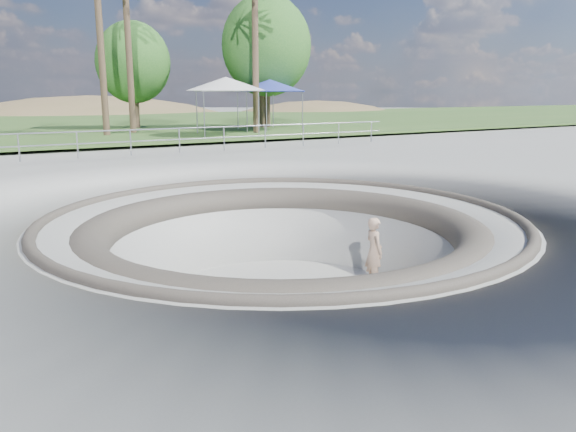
% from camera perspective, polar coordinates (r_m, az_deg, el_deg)
% --- Properties ---
extents(ground, '(180.00, 180.00, 0.00)m').
position_cam_1_polar(ground, '(12.08, -0.56, -0.10)').
color(ground, '#969792').
rests_on(ground, ground).
extents(skate_bowl, '(14.00, 14.00, 4.10)m').
position_cam_1_polar(skate_bowl, '(12.60, -0.54, -8.24)').
color(skate_bowl, '#969792').
rests_on(skate_bowl, ground).
extents(grass_strip, '(180.00, 36.00, 0.12)m').
position_cam_1_polar(grass_strip, '(44.68, -23.08, 8.45)').
color(grass_strip, '#335723').
rests_on(grass_strip, ground).
extents(distant_hills, '(103.20, 45.00, 28.60)m').
position_cam_1_polar(distant_hills, '(68.76, -22.07, 3.55)').
color(distant_hills, brown).
rests_on(distant_hills, ground).
extents(safety_railing, '(25.00, 0.06, 1.03)m').
position_cam_1_polar(safety_railing, '(23.07, -15.70, 7.23)').
color(safety_railing, gray).
rests_on(safety_railing, ground).
extents(skateboard, '(0.89, 0.38, 0.09)m').
position_cam_1_polar(skateboard, '(13.55, 8.62, -6.89)').
color(skateboard, '#9C683E').
rests_on(skateboard, ground).
extents(skater, '(0.49, 0.65, 1.61)m').
position_cam_1_polar(skater, '(13.30, 8.74, -3.53)').
color(skater, tan).
rests_on(skater, skateboard).
extents(canopy_white, '(6.04, 6.04, 3.14)m').
position_cam_1_polar(canopy_white, '(31.82, -6.31, 13.18)').
color(canopy_white, gray).
rests_on(canopy_white, ground).
extents(canopy_blue, '(6.04, 6.04, 3.10)m').
position_cam_1_polar(canopy_blue, '(35.93, -1.87, 13.10)').
color(canopy_blue, gray).
rests_on(canopy_blue, ground).
extents(bushy_tree_mid, '(4.82, 4.38, 6.95)m').
position_cam_1_polar(bushy_tree_mid, '(39.15, -15.45, 14.79)').
color(bushy_tree_mid, brown).
rests_on(bushy_tree_mid, ground).
extents(bushy_tree_right, '(6.02, 5.47, 8.69)m').
position_cam_1_polar(bushy_tree_right, '(38.63, -2.20, 16.86)').
color(bushy_tree_right, brown).
rests_on(bushy_tree_right, ground).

